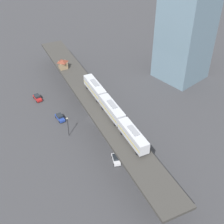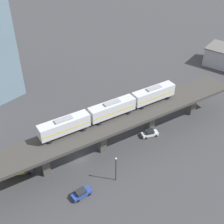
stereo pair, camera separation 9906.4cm
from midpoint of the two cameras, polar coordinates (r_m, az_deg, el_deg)
The scene contains 7 objects.
ground_plane at distance 75.97m, azimuth -40.29°, elevation -27.96°, with size 400.00×400.00×0.00m, color #38383A.
elevated_viaduct at distance 70.83m, azimuth -42.79°, elevation -25.18°, with size 33.91×90.65×8.01m.
subway_train at distance 65.68m, azimuth -35.11°, elevation -20.70°, with size 13.14×36.49×4.45m.
street_car_blue at distance 72.16m, azimuth -45.21°, elevation -35.07°, with size 2.57×4.66×1.89m.
street_car_white at distance 69.64m, azimuth -23.69°, elevation -25.24°, with size 3.76×4.71×1.89m.
delivery_truck at distance 82.50m, azimuth -50.94°, elevation -26.54°, with size 6.14×7.10×3.20m.
street_lamp at distance 66.24m, azimuth -38.45°, elevation -33.12°, with size 0.44×0.44×6.94m.
Camera 2 is at (42.63, -35.11, 54.35)m, focal length 50.00 mm.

